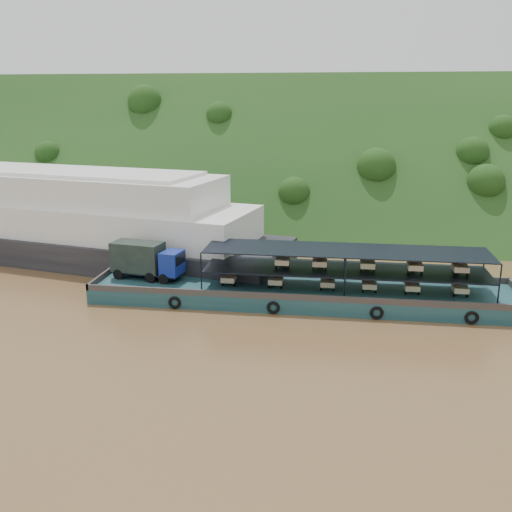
# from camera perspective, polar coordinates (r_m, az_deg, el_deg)

# --- Properties ---
(ground) EXTENTS (160.00, 160.00, 0.00)m
(ground) POSITION_cam_1_polar(r_m,az_deg,el_deg) (47.45, 1.88, -4.78)
(ground) COLOR brown
(ground) RESTS_ON ground
(hillside) EXTENTS (140.00, 39.60, 39.60)m
(hillside) POSITION_cam_1_polar(r_m,az_deg,el_deg) (82.06, 4.69, 3.88)
(hillside) COLOR #183814
(hillside) RESTS_ON ground
(cargo_barge) EXTENTS (35.00, 7.18, 4.54)m
(cargo_barge) POSITION_cam_1_polar(r_m,az_deg,el_deg) (48.07, 3.52, -3.16)
(cargo_barge) COLOR #12363F
(cargo_barge) RESTS_ON ground
(passenger_ferry) EXTENTS (47.22, 20.66, 9.28)m
(passenger_ferry) POSITION_cam_1_polar(r_m,az_deg,el_deg) (63.42, -17.72, 3.46)
(passenger_ferry) COLOR black
(passenger_ferry) RESTS_ON ground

